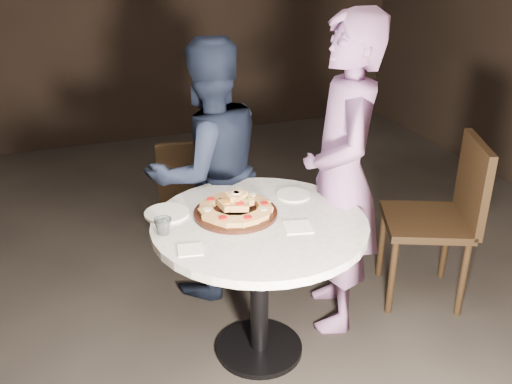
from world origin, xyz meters
The scene contains 13 objects.
floor centered at (0.00, 0.00, 0.00)m, with size 7.00×7.00×0.00m, color black.
table centered at (0.14, -0.10, 0.64)m, with size 1.18×1.18×0.78m.
serving_board centered at (0.05, 0.00, 0.79)m, with size 0.41×0.41×0.02m, color black.
focaccia_pile centered at (0.05, 0.00, 0.83)m, with size 0.37×0.36×0.10m.
plate_left centered at (-0.26, 0.12, 0.79)m, with size 0.22×0.22×0.01m, color white.
plate_right centered at (0.40, 0.10, 0.79)m, with size 0.18×0.18×0.01m, color white.
water_glass centered at (-0.32, -0.07, 0.82)m, with size 0.08×0.08×0.08m, color silver.
napkin_near centered at (-0.24, -0.25, 0.78)m, with size 0.11×0.11×0.01m, color white.
napkin_far centered at (0.28, -0.23, 0.78)m, with size 0.13×0.13×0.01m, color white.
chair_far centered at (0.06, 1.01, 0.49)m, with size 0.47×0.48×0.84m.
chair_right centered at (1.32, 0.01, 0.58)m, with size 0.63×0.62×1.00m.
diner_navy centered at (0.08, 0.58, 0.77)m, with size 0.75×0.58×1.54m, color black.
diner_teal centered at (0.65, 0.05, 0.86)m, with size 0.63×0.41×1.72m, color slate.
Camera 1 is at (-0.72, -2.36, 2.05)m, focal length 40.00 mm.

